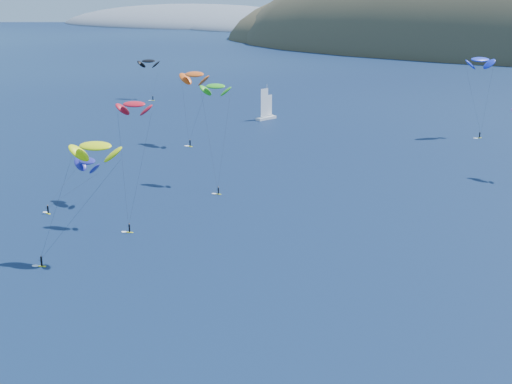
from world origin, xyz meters
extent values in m
ellipsoid|color=#3D3526|center=(-140.00, 590.00, -7.20)|extent=(340.00, 240.00, 120.00)
ellipsoid|color=slate|center=(-480.00, 760.00, -3.60)|extent=(400.00, 240.00, 60.00)
ellipsoid|color=slate|center=(-340.00, 720.00, -2.64)|extent=(240.00, 180.00, 44.00)
cube|color=silver|center=(-56.92, 189.23, 0.39)|extent=(4.16, 8.64, 1.00)
cylinder|color=silver|center=(-56.92, 189.79, 6.24)|extent=(0.16, 0.16, 11.69)
cube|color=yellow|center=(-54.04, 139.37, 0.04)|extent=(1.61, 0.66, 0.09)
cylinder|color=black|center=(-54.04, 139.37, 1.02)|extent=(0.37, 0.37, 1.67)
sphere|color=#8C6047|center=(-54.04, 139.37, 1.99)|extent=(0.28, 0.28, 0.28)
ellipsoid|color=#EA5917|center=(-54.92, 143.61, 20.11)|extent=(10.69, 6.07, 5.65)
cube|color=yellow|center=(-22.13, 51.87, 0.04)|extent=(1.44, 0.83, 0.08)
cylinder|color=black|center=(-22.13, 51.87, 0.91)|extent=(0.33, 0.33, 1.48)
sphere|color=#8C6047|center=(-22.13, 51.87, 1.77)|extent=(0.25, 0.25, 0.25)
ellipsoid|color=#E3FF0D|center=(-15.96, 59.38, 19.20)|extent=(9.16, 6.38, 4.66)
cube|color=yellow|center=(-20.29, 101.80, 0.04)|extent=(1.32, 0.59, 0.07)
cylinder|color=black|center=(-20.29, 101.80, 0.84)|extent=(0.30, 0.30, 1.37)
sphere|color=#8C6047|center=(-20.29, 101.80, 1.63)|extent=(0.23, 0.23, 0.23)
ellipsoid|color=green|center=(-26.36, 110.67, 22.28)|extent=(7.59, 4.51, 3.97)
cube|color=yellow|center=(14.90, 192.97, 0.04)|extent=(1.36, 1.38, 0.08)
cylinder|color=black|center=(14.90, 192.97, 0.98)|extent=(0.35, 0.35, 1.61)
sphere|color=#8C6047|center=(14.90, 192.97, 1.92)|extent=(0.27, 0.27, 0.27)
ellipsoid|color=#172FD0|center=(12.69, 195.18, 23.22)|extent=(9.55, 9.64, 5.17)
cube|color=yellow|center=(-20.65, 72.09, 0.04)|extent=(1.38, 0.76, 0.07)
cylinder|color=black|center=(-20.65, 72.09, 0.87)|extent=(0.31, 0.31, 1.42)
sphere|color=#8C6047|center=(-20.65, 72.09, 1.69)|extent=(0.24, 0.24, 0.24)
ellipsoid|color=red|center=(-22.98, 77.90, 22.86)|extent=(7.31, 4.96, 3.73)
cube|color=yellow|center=(-42.24, 73.01, 0.04)|extent=(1.41, 0.74, 0.07)
cylinder|color=black|center=(-42.24, 73.01, 0.89)|extent=(0.32, 0.32, 1.45)
sphere|color=#8C6047|center=(-42.24, 73.01, 1.73)|extent=(0.24, 0.24, 0.24)
ellipsoid|color=navy|center=(-40.34, 82.94, 9.04)|extent=(8.52, 5.61, 4.37)
cube|color=yellow|center=(-117.66, 204.29, 0.04)|extent=(1.57, 0.90, 0.08)
cylinder|color=black|center=(-117.66, 204.29, 0.99)|extent=(0.35, 0.35, 1.62)
sphere|color=#8C6047|center=(-117.66, 204.29, 1.93)|extent=(0.27, 0.27, 0.27)
ellipsoid|color=black|center=(-122.75, 208.89, 15.30)|extent=(9.77, 6.78, 4.97)
camera|label=1|loc=(61.43, -24.16, 43.06)|focal=50.00mm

